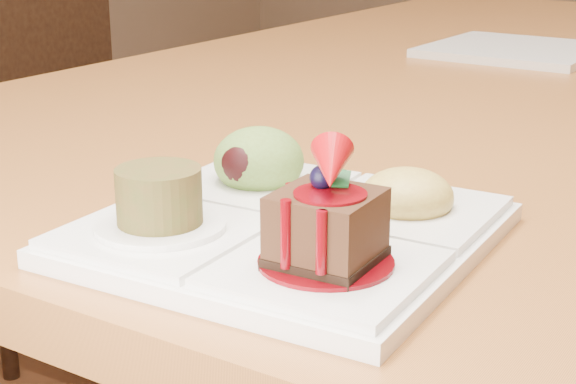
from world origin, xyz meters
The scene contains 4 objects.
dining_table centered at (0.00, 0.00, 0.68)m, with size 1.00×1.80×0.75m.
chair_left centered at (-0.93, 0.06, 0.52)m, with size 0.43×0.43×0.92m.
sampler_plate centered at (0.10, -0.75, 0.77)m, with size 0.25×0.25×0.09m.
second_plate centered at (-0.03, 0.09, 0.76)m, with size 0.24×0.24×0.01m, color white.
Camera 1 is at (0.40, -1.21, 0.96)m, focal length 55.00 mm.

